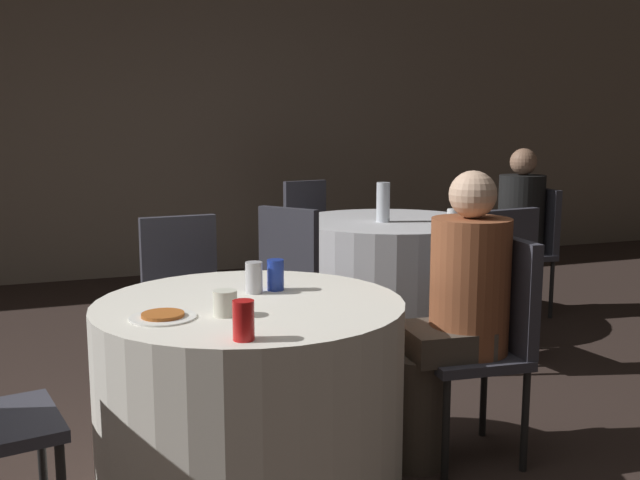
{
  "coord_description": "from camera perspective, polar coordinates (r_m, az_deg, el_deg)",
  "views": [
    {
      "loc": [
        -0.48,
        -2.4,
        1.36
      ],
      "look_at": [
        0.69,
        0.74,
        0.82
      ],
      "focal_mm": 40.0,
      "sensor_mm": 36.0,
      "label": 1
    }
  ],
  "objects": [
    {
      "name": "soda_can_red",
      "position": [
        2.16,
        -6.14,
        -6.41
      ],
      "size": [
        0.07,
        0.07,
        0.12
      ],
      "color": "red",
      "rests_on": "table_near"
    },
    {
      "name": "cup_near",
      "position": [
        2.45,
        -7.6,
        -5.02
      ],
      "size": [
        0.08,
        0.08,
        0.09
      ],
      "color": "silver",
      "rests_on": "table_near"
    },
    {
      "name": "soda_can_silver",
      "position": [
        2.75,
        -5.31,
        -3.01
      ],
      "size": [
        0.07,
        0.07,
        0.12
      ],
      "color": "silver",
      "rests_on": "table_near"
    },
    {
      "name": "wall_back",
      "position": [
        6.63,
        -16.45,
        9.1
      ],
      "size": [
        16.0,
        0.06,
        2.8
      ],
      "color": "gray",
      "rests_on": "ground_plane"
    },
    {
      "name": "person_black_shirt",
      "position": [
        5.3,
        15.09,
        0.62
      ],
      "size": [
        0.5,
        0.35,
        1.2
      ],
      "rotation": [
        0.0,
        0.0,
        1.44
      ],
      "color": "black",
      "rests_on": "ground_plane"
    },
    {
      "name": "table_near",
      "position": [
        2.75,
        -5.55,
        -12.22
      ],
      "size": [
        1.14,
        1.14,
        0.72
      ],
      "color": "white",
      "rests_on": "ground_plane"
    },
    {
      "name": "cup_far",
      "position": [
        4.8,
        10.58,
        1.9
      ],
      "size": [
        0.08,
        0.08,
        0.1
      ],
      "color": "white",
      "rests_on": "table_far"
    },
    {
      "name": "chair_far_south",
      "position": [
        4.1,
        13.95,
        -2.6
      ],
      "size": [
        0.45,
        0.45,
        0.91
      ],
      "rotation": [
        0.0,
        0.0,
        0.13
      ],
      "color": "#383842",
      "rests_on": "ground_plane"
    },
    {
      "name": "chair_near_east",
      "position": [
        3.0,
        13.44,
        -6.85
      ],
      "size": [
        0.44,
        0.44,
        0.91
      ],
      "rotation": [
        0.0,
        0.0,
        1.48
      ],
      "color": "#383842",
      "rests_on": "ground_plane"
    },
    {
      "name": "chair_far_southwest",
      "position": [
        4.04,
        -1.82,
        -2.5
      ],
      "size": [
        0.56,
        0.56,
        0.91
      ],
      "rotation": [
        0.0,
        0.0,
        -0.96
      ],
      "color": "#383842",
      "rests_on": "ground_plane"
    },
    {
      "name": "pizza_plate_near",
      "position": [
        2.46,
        -12.46,
        -5.97
      ],
      "size": [
        0.22,
        0.22,
        0.02
      ],
      "color": "white",
      "rests_on": "table_near"
    },
    {
      "name": "chair_far_north",
      "position": [
        5.83,
        -0.78,
        1.1
      ],
      "size": [
        0.47,
        0.47,
        0.91
      ],
      "rotation": [
        0.0,
        0.0,
        -2.95
      ],
      "color": "#383842",
      "rests_on": "ground_plane"
    },
    {
      "name": "person_floral_shirt",
      "position": [
        2.91,
        10.6,
        -6.25
      ],
      "size": [
        0.5,
        0.33,
        1.19
      ],
      "rotation": [
        0.0,
        0.0,
        1.48
      ],
      "color": "#4C4238",
      "rests_on": "ground_plane"
    },
    {
      "name": "soda_can_blue",
      "position": [
        2.8,
        -3.58,
        -2.8
      ],
      "size": [
        0.07,
        0.07,
        0.12
      ],
      "color": "#1E38A5",
      "rests_on": "table_near"
    },
    {
      "name": "chair_far_east",
      "position": [
        5.38,
        16.59,
        0.05
      ],
      "size": [
        0.45,
        0.45,
        0.91
      ],
      "rotation": [
        0.0,
        0.0,
        1.44
      ],
      "color": "#383842",
      "rests_on": "ground_plane"
    },
    {
      "name": "bottle_far",
      "position": [
        4.8,
        5.07,
        3.03
      ],
      "size": [
        0.09,
        0.09,
        0.27
      ],
      "color": "silver",
      "rests_on": "table_far"
    },
    {
      "name": "table_far",
      "position": [
        4.98,
        5.57,
        -2.51
      ],
      "size": [
        1.34,
        1.34,
        0.72
      ],
      "color": "silver",
      "rests_on": "ground_plane"
    },
    {
      "name": "chair_near_north",
      "position": [
        3.6,
        -10.82,
        -4.09
      ],
      "size": [
        0.43,
        0.43,
        0.91
      ],
      "rotation": [
        0.0,
        0.0,
        -3.06
      ],
      "color": "#383842",
      "rests_on": "ground_plane"
    }
  ]
}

